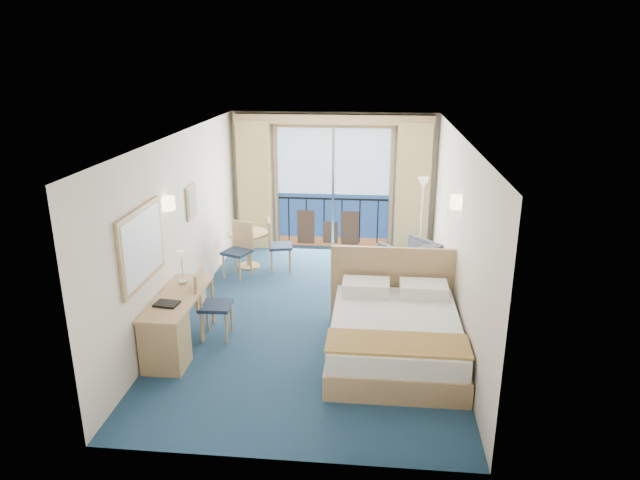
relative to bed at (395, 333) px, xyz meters
The scene contains 22 objects.
floor 1.62m from the bed, 136.01° to the left, with size 6.50×6.50×0.00m, color navy.
room_walls 2.15m from the bed, 136.01° to the left, with size 4.04×6.54×2.72m.
balcony_door 4.55m from the bed, 104.90° to the left, with size 2.36×0.03×2.52m.
curtain_left 5.06m from the bed, 122.83° to the left, with size 0.65×0.22×2.55m, color tan.
curtain_right 4.30m from the bed, 84.42° to the left, with size 0.65×0.22×2.55m, color tan.
pelmet 4.91m from the bed, 105.20° to the left, with size 3.80×0.25×0.18m, color tan.
mirror 3.37m from the bed, behind, with size 0.05×1.25×0.95m.
wall_print 3.71m from the bed, 153.50° to the left, with size 0.04×0.42×0.52m.
sconce_left 3.48m from the bed, behind, with size 0.18×0.18×0.18m, color beige.
sconce_right 1.97m from the bed, 50.05° to the left, with size 0.18×0.18×0.18m, color beige.
bed is the anchor object (origin of this frame).
nightstand 1.68m from the bed, 67.38° to the left, with size 0.38×0.36×0.50m, color #A48A56.
phone 1.68m from the bed, 68.71° to the left, with size 0.19×0.15×0.08m, color beige.
armchair 2.56m from the bed, 83.00° to the left, with size 0.79×0.81×0.74m, color #4B505B.
floor_lamp 3.69m from the bed, 81.05° to the left, with size 0.23×0.23×1.64m.
desk 2.90m from the bed, behind, with size 0.54×1.58×0.74m.
desk_chair 2.56m from the bed, behind, with size 0.45×0.44×0.98m.
folder 2.95m from the bed, behind, with size 0.29×0.22×0.03m, color black.
desk_lamp 3.05m from the bed, behind, with size 0.12×0.12×0.45m.
round_table 3.99m from the bed, 130.81° to the left, with size 0.74×0.74×0.66m.
table_chair_a 3.55m from the bed, 125.65° to the left, with size 0.49×0.49×0.96m.
table_chair_b 3.69m from the bed, 136.04° to the left, with size 0.55×0.55×0.98m.
Camera 1 is at (0.83, -7.80, 3.80)m, focal length 32.00 mm.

